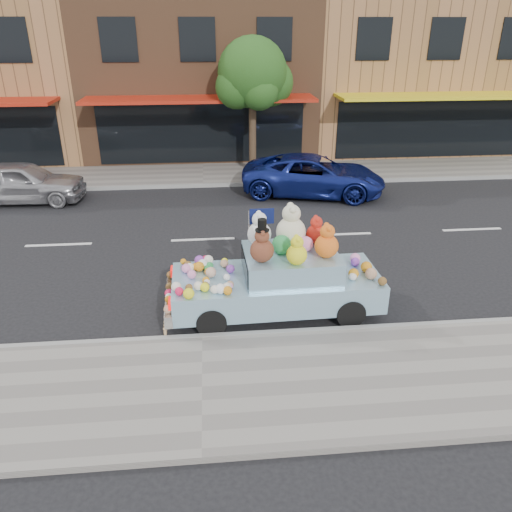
{
  "coord_description": "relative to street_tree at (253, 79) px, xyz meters",
  "views": [
    {
      "loc": [
        0.27,
        -13.13,
        5.62
      ],
      "look_at": [
        1.15,
        -3.89,
        1.25
      ],
      "focal_mm": 35.0,
      "sensor_mm": 36.0,
      "label": 1
    }
  ],
  "objects": [
    {
      "name": "car_silver",
      "position": [
        -8.11,
        -2.67,
        -2.99
      ],
      "size": [
        4.19,
        1.85,
        1.4
      ],
      "primitive_type": "imported",
      "rotation": [
        0.0,
        0.0,
        1.52
      ],
      "color": "#ADACB1",
      "rests_on": "ground"
    },
    {
      "name": "car_blue",
      "position": [
        1.91,
        -2.76,
        -3.0
      ],
      "size": [
        5.4,
        3.44,
        1.39
      ],
      "primitive_type": "imported",
      "rotation": [
        0.0,
        0.0,
        1.33
      ],
      "color": "navy",
      "rests_on": "ground"
    },
    {
      "name": "art_car",
      "position": [
        -0.43,
        -10.54,
        -2.88
      ],
      "size": [
        4.53,
        1.88,
        2.26
      ],
      "rotation": [
        0.0,
        0.0,
        0.03
      ],
      "color": "black",
      "rests_on": "ground"
    },
    {
      "name": "far_kerb",
      "position": [
        -2.03,
        -1.55,
        -3.63
      ],
      "size": [
        60.0,
        0.12,
        0.13
      ],
      "primitive_type": "cube",
      "color": "gray",
      "rests_on": "ground"
    },
    {
      "name": "storefront_mid",
      "position": [
        -2.03,
        5.42,
        -0.05
      ],
      "size": [
        10.0,
        9.8,
        7.3
      ],
      "color": "brown",
      "rests_on": "ground"
    },
    {
      "name": "street_tree",
      "position": [
        0.0,
        0.0,
        0.0
      ],
      "size": [
        3.0,
        2.7,
        5.22
      ],
      "color": "#38281C",
      "rests_on": "ground"
    },
    {
      "name": "near_kerb",
      "position": [
        -2.03,
        -11.55,
        -3.63
      ],
      "size": [
        60.0,
        0.12,
        0.13
      ],
      "primitive_type": "cube",
      "color": "gray",
      "rests_on": "ground"
    },
    {
      "name": "ground",
      "position": [
        -2.03,
        -6.55,
        -3.69
      ],
      "size": [
        120.0,
        120.0,
        0.0
      ],
      "primitive_type": "plane",
      "color": "black",
      "rests_on": "ground"
    },
    {
      "name": "far_sidewalk",
      "position": [
        -2.03,
        -0.05,
        -3.63
      ],
      "size": [
        60.0,
        3.0,
        0.12
      ],
      "primitive_type": "cube",
      "color": "gray",
      "rests_on": "ground"
    },
    {
      "name": "storefront_right",
      "position": [
        7.97,
        5.42,
        -0.05
      ],
      "size": [
        10.0,
        9.8,
        7.3
      ],
      "color": "#9D6A41",
      "rests_on": "ground"
    },
    {
      "name": "near_sidewalk",
      "position": [
        -2.03,
        -13.05,
        -3.63
      ],
      "size": [
        60.0,
        3.0,
        0.12
      ],
      "primitive_type": "cube",
      "color": "gray",
      "rests_on": "ground"
    }
  ]
}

